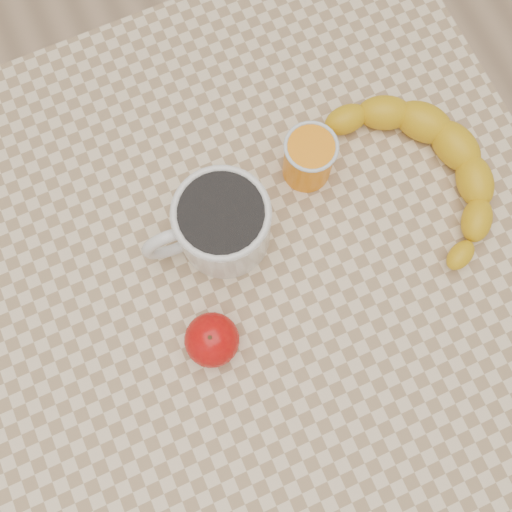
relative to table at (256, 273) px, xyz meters
name	(u,v)px	position (x,y,z in m)	size (l,w,h in m)	color
ground	(256,326)	(0.00, 0.00, -0.66)	(3.00, 3.00, 0.00)	tan
table	(256,273)	(0.00, 0.00, 0.00)	(0.80, 0.80, 0.75)	beige
coffee_mug	(220,224)	(-0.03, 0.05, 0.14)	(0.16, 0.12, 0.10)	silver
orange_juice_glass	(309,158)	(0.11, 0.08, 0.13)	(0.07, 0.07, 0.08)	orange
apple	(212,340)	(-0.09, -0.07, 0.12)	(0.09, 0.09, 0.06)	#A70509
banana	(414,172)	(0.23, 0.02, 0.11)	(0.29, 0.36, 0.05)	gold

